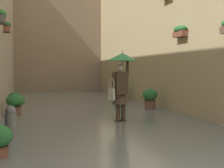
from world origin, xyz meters
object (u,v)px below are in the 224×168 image
object	(u,v)px
potted_plant_near_left	(150,98)
potted_plant_far_left	(116,91)
potted_plant_mid_right	(15,100)
potted_plant_near_right	(15,104)
potted_plant_mid_left	(121,91)
mooring_bollard	(11,123)
person_wading	(121,75)

from	to	relation	value
potted_plant_near_left	potted_plant_far_left	distance (m)	4.60
potted_plant_mid_right	potted_plant_near_right	world-z (taller)	potted_plant_near_right
potted_plant_mid_left	potted_plant_far_left	distance (m)	1.01
mooring_bollard	potted_plant_far_left	bearing A→B (deg)	-119.56
potted_plant_mid_left	potted_plant_mid_right	bearing A→B (deg)	19.37
potted_plant_mid_left	mooring_bollard	size ratio (longest dim) A/B	1.12
person_wading	potted_plant_near_right	world-z (taller)	person_wading
person_wading	potted_plant_far_left	size ratio (longest dim) A/B	2.60
person_wading	potted_plant_mid_left	xyz separation A→B (m)	(-1.77, -5.92, -0.89)
potted_plant_near_left	potted_plant_mid_left	bearing A→B (deg)	-89.59
potted_plant_mid_right	mooring_bollard	size ratio (longest dim) A/B	0.87
person_wading	potted_plant_far_left	distance (m)	7.22
potted_plant_mid_right	mooring_bollard	world-z (taller)	mooring_bollard
person_wading	potted_plant_near_right	xyz separation A→B (m)	(2.91, -1.86, -0.93)
potted_plant_far_left	mooring_bollard	xyz separation A→B (m)	(4.70, 8.29, -0.04)
potted_plant_mid_right	potted_plant_far_left	bearing A→B (deg)	-150.72
potted_plant_mid_right	potted_plant_near_left	distance (m)	5.17
person_wading	mooring_bollard	world-z (taller)	person_wading
potted_plant_mid_left	mooring_bollard	xyz separation A→B (m)	(4.69, 7.28, -0.11)
potted_plant_near_right	mooring_bollard	bearing A→B (deg)	90.01
potted_plant_mid_left	person_wading	bearing A→B (deg)	73.32
person_wading	potted_plant_far_left	xyz separation A→B (m)	(-1.79, -6.93, -0.96)
potted_plant_mid_left	potted_plant_near_right	world-z (taller)	potted_plant_mid_left
potted_plant_mid_right	potted_plant_mid_left	bearing A→B (deg)	-160.63
potted_plant_mid_left	potted_plant_far_left	xyz separation A→B (m)	(-0.02, -1.01, -0.07)
potted_plant_near_left	potted_plant_mid_right	bearing A→B (deg)	-21.64
potted_plant_far_left	mooring_bollard	distance (m)	9.53
person_wading	potted_plant_near_left	distance (m)	3.08
potted_plant_mid_right	potted_plant_near_right	distance (m)	2.38
potted_plant_mid_right	potted_plant_far_left	world-z (taller)	potted_plant_far_left
potted_plant_mid_right	potted_plant_mid_left	xyz separation A→B (m)	(-4.78, -1.68, 0.14)
potted_plant_near_left	mooring_bollard	size ratio (longest dim) A/B	1.09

